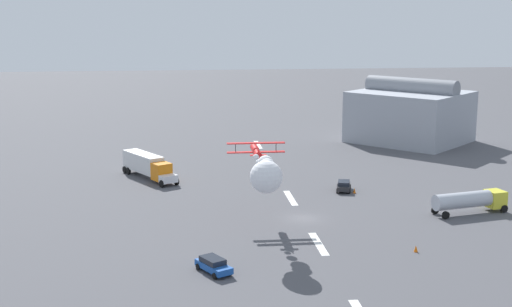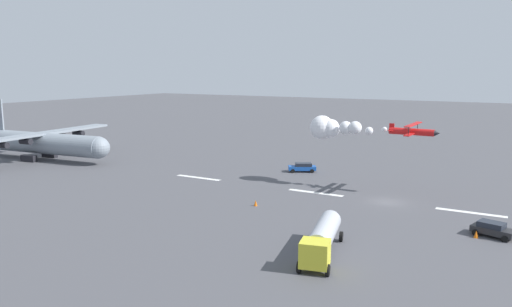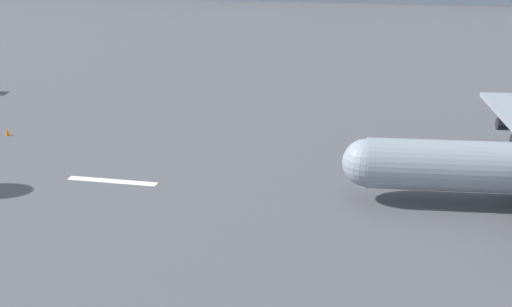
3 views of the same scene
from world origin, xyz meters
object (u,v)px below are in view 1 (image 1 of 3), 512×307
(stunt_biplane_red, at_px, (265,172))
(followme_car_yellow, at_px, (213,265))
(traffic_cone_far, at_px, (416,249))
(airport_staff_sedan, at_px, (344,186))
(traffic_cone_near, at_px, (354,191))
(semi_truck_orange, at_px, (148,165))
(fuel_tanker_truck, at_px, (470,200))

(stunt_biplane_red, xyz_separation_m, followme_car_yellow, (7.99, -6.18, -7.61))
(stunt_biplane_red, height_order, traffic_cone_far, stunt_biplane_red)
(airport_staff_sedan, xyz_separation_m, traffic_cone_far, (26.81, 1.73, -0.44))
(traffic_cone_near, height_order, traffic_cone_far, same)
(airport_staff_sedan, height_order, traffic_cone_far, airport_staff_sedan)
(semi_truck_orange, bearing_deg, fuel_tanker_truck, 60.01)
(stunt_biplane_red, height_order, airport_staff_sedan, stunt_biplane_red)
(followme_car_yellow, xyz_separation_m, traffic_cone_near, (-29.10, 21.84, -0.44))
(traffic_cone_far, bearing_deg, stunt_biplane_red, -104.90)
(traffic_cone_near, bearing_deg, airport_staff_sedan, -138.18)
(semi_truck_orange, height_order, fuel_tanker_truck, semi_truck_orange)
(semi_truck_orange, relative_size, traffic_cone_far, 16.83)
(followme_car_yellow, bearing_deg, fuel_tanker_truck, 116.96)
(stunt_biplane_red, relative_size, semi_truck_orange, 1.47)
(stunt_biplane_red, height_order, semi_truck_orange, stunt_biplane_red)
(followme_car_yellow, xyz_separation_m, airport_staff_sedan, (-30.50, 20.59, -0.00))
(fuel_tanker_truck, height_order, airport_staff_sedan, fuel_tanker_truck)
(stunt_biplane_red, xyz_separation_m, traffic_cone_far, (4.30, 16.15, -8.05))
(airport_staff_sedan, distance_m, traffic_cone_far, 26.87)
(followme_car_yellow, distance_m, airport_staff_sedan, 36.80)
(fuel_tanker_truck, relative_size, airport_staff_sedan, 2.37)
(semi_truck_orange, distance_m, airport_staff_sedan, 30.73)
(stunt_biplane_red, bearing_deg, traffic_cone_far, 75.10)
(traffic_cone_far, bearing_deg, airport_staff_sedan, -176.31)
(followme_car_yellow, bearing_deg, semi_truck_orange, -169.17)
(stunt_biplane_red, relative_size, followme_car_yellow, 3.84)
(stunt_biplane_red, bearing_deg, followme_car_yellow, -37.72)
(traffic_cone_near, bearing_deg, stunt_biplane_red, -36.57)
(followme_car_yellow, relative_size, traffic_cone_far, 6.44)
(fuel_tanker_truck, xyz_separation_m, traffic_cone_near, (-11.71, -12.36, -1.38))
(semi_truck_orange, bearing_deg, stunt_biplane_red, 22.76)
(semi_truck_orange, height_order, airport_staff_sedan, semi_truck_orange)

